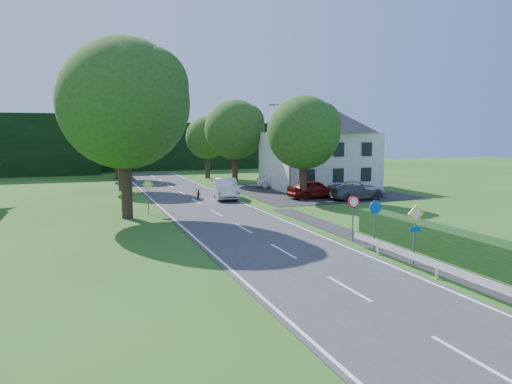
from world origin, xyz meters
name	(u,v)px	position (x,y,z in m)	size (l,w,h in m)	color
ground	(473,362)	(0.00, 0.00, 0.00)	(160.00, 160.00, 0.00)	#274E16
road	(233,223)	(0.00, 20.00, 0.02)	(7.00, 80.00, 0.04)	#373739
parking_pad	(314,192)	(12.00, 33.00, 0.02)	(14.00, 16.00, 0.04)	#262629
line_edge_left	(181,226)	(-3.25, 20.00, 0.04)	(0.12, 80.00, 0.01)	white
line_edge_right	(281,219)	(3.25, 20.00, 0.04)	(0.12, 80.00, 0.01)	white
line_centre	(233,222)	(0.00, 20.00, 0.04)	(0.12, 80.00, 0.01)	white
tree_main	(125,129)	(-6.00, 24.00, 5.82)	(9.40, 9.40, 11.64)	#1E4915
tree_left_far	(121,146)	(-5.00, 40.00, 4.29)	(7.00, 7.00, 8.58)	#1E4915
tree_right_far	(235,142)	(7.00, 42.00, 4.54)	(7.40, 7.40, 9.09)	#1E4915
tree_left_back	(117,146)	(-4.50, 52.00, 4.04)	(6.60, 6.60, 8.07)	#1E4915
tree_right_back	(207,147)	(6.00, 50.00, 3.78)	(6.20, 6.20, 7.56)	#1E4915
tree_right_mid	(303,148)	(8.50, 28.00, 4.29)	(7.00, 7.00, 8.58)	#1E4915
treeline_right	(194,146)	(8.00, 66.00, 3.50)	(30.00, 5.00, 7.00)	black
house_white	(319,144)	(14.00, 36.00, 4.41)	(10.60, 8.40, 8.60)	silver
streetlight	(289,146)	(8.06, 30.00, 4.46)	(2.03, 0.18, 8.00)	slate
sign_priority_right	(415,223)	(4.30, 7.98, 1.80)	(0.78, 0.09, 2.59)	slate
sign_roundabout	(375,215)	(4.30, 10.98, 1.67)	(0.64, 0.08, 2.37)	slate
sign_speed_limit	(353,207)	(4.30, 12.97, 1.77)	(0.64, 0.11, 2.37)	slate
sign_priority_left	(148,190)	(-4.50, 24.98, 1.72)	(0.78, 0.09, 2.44)	slate
moving_car	(226,189)	(2.70, 30.88, 0.89)	(1.80, 5.16, 1.70)	silver
motorcycle	(199,193)	(0.56, 31.67, 0.51)	(0.62, 1.79, 0.94)	black
parked_car_red	(314,189)	(9.82, 28.67, 0.82)	(1.84, 4.58, 1.56)	#67110B
parked_car_silver_a	(277,182)	(9.73, 36.81, 0.69)	(1.38, 3.96, 1.31)	silver
parked_car_grey	(355,192)	(12.57, 26.50, 0.67)	(1.78, 4.37, 1.27)	#4D4E52
parked_car_silver_b	(357,189)	(13.64, 28.00, 0.72)	(2.27, 4.92, 1.37)	#BABBC2
parasol	(299,183)	(10.17, 32.34, 0.99)	(2.08, 2.12, 1.91)	red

